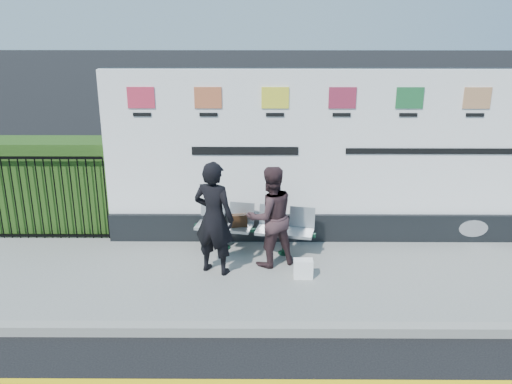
# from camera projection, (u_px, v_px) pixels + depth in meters

# --- Properties ---
(ground) EXTENTS (80.00, 80.00, 0.00)m
(ground) POSITION_uv_depth(u_px,v_px,m) (332.00, 383.00, 6.64)
(ground) COLOR black
(pavement) EXTENTS (14.00, 3.00, 0.12)m
(pavement) POSITION_uv_depth(u_px,v_px,m) (313.00, 277.00, 8.98)
(pavement) COLOR gray
(pavement) RESTS_ON ground
(kerb) EXTENTS (14.00, 0.18, 0.14)m
(kerb) POSITION_uv_depth(u_px,v_px,m) (323.00, 330.00, 7.56)
(kerb) COLOR gray
(kerb) RESTS_ON ground
(yellow_line) EXTENTS (14.00, 0.10, 0.01)m
(yellow_line) POSITION_uv_depth(u_px,v_px,m) (332.00, 383.00, 6.64)
(yellow_line) COLOR yellow
(yellow_line) RESTS_ON ground
(billboard) EXTENTS (8.00, 0.30, 3.00)m
(billboard) POSITION_uv_depth(u_px,v_px,m) (338.00, 169.00, 9.80)
(billboard) COLOR black
(billboard) RESTS_ON pavement
(hedge) EXTENTS (2.35, 0.70, 1.70)m
(hedge) POSITION_uv_depth(u_px,v_px,m) (56.00, 185.00, 10.40)
(hedge) COLOR #264A16
(hedge) RESTS_ON pavement
(railing) EXTENTS (2.05, 0.06, 1.54)m
(railing) POSITION_uv_depth(u_px,v_px,m) (48.00, 198.00, 10.00)
(railing) COLOR black
(railing) RESTS_ON pavement
(bench) EXTENTS (2.06, 0.92, 0.43)m
(bench) POSITION_uv_depth(u_px,v_px,m) (254.00, 239.00, 9.68)
(bench) COLOR #ACB0B5
(bench) RESTS_ON pavement
(woman_left) EXTENTS (0.78, 0.66, 1.81)m
(woman_left) POSITION_uv_depth(u_px,v_px,m) (214.00, 218.00, 8.74)
(woman_left) COLOR black
(woman_left) RESTS_ON pavement
(woman_right) EXTENTS (0.98, 0.89, 1.65)m
(woman_right) POSITION_uv_depth(u_px,v_px,m) (270.00, 216.00, 9.02)
(woman_right) COLOR #3A2529
(woman_right) RESTS_ON pavement
(handbag_brown) EXTENTS (0.29, 0.17, 0.22)m
(handbag_brown) POSITION_uv_depth(u_px,v_px,m) (239.00, 220.00, 9.63)
(handbag_brown) COLOR black
(handbag_brown) RESTS_ON bench
(carrier_bag_white) EXTENTS (0.30, 0.18, 0.30)m
(carrier_bag_white) POSITION_uv_depth(u_px,v_px,m) (303.00, 269.00, 8.80)
(carrier_bag_white) COLOR white
(carrier_bag_white) RESTS_ON pavement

